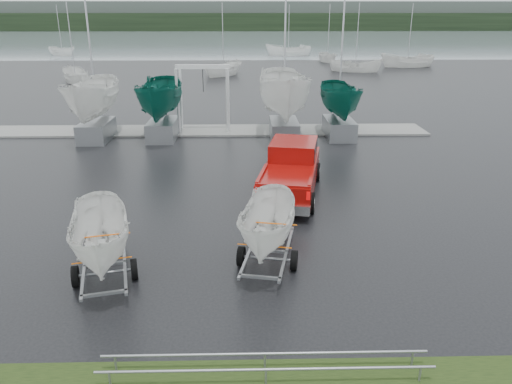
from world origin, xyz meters
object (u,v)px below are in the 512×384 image
trailer_hitched (269,186)px  boat_hoist (203,89)px  trailer_parked (96,194)px  pickup_truck (291,168)px

trailer_hitched → boat_hoist: bearing=111.4°
trailer_hitched → trailer_parked: bearing=-159.7°
pickup_truck → trailer_hitched: 6.70m
boat_hoist → trailer_hitched: bearing=-79.7°
trailer_parked → pickup_truck: bearing=36.4°
trailer_hitched → trailer_parked: 4.76m
trailer_parked → boat_hoist: 18.43m
pickup_truck → trailer_parked: trailer_parked is taller
trailer_parked → boat_hoist: (1.50, 18.37, 0.06)m
pickup_truck → boat_hoist: size_ratio=1.54×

